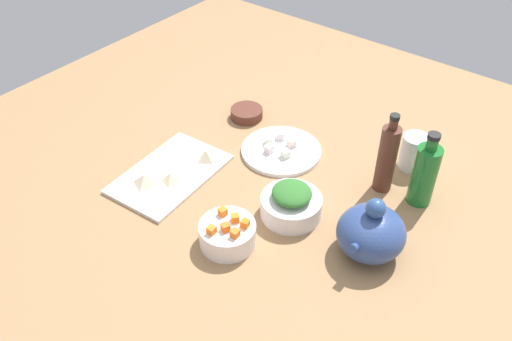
{
  "coord_description": "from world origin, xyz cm",
  "views": [
    {
      "loc": [
        86.37,
        67.2,
        98.89
      ],
      "look_at": [
        0.0,
        0.0,
        8.0
      ],
      "focal_mm": 37.94,
      "sensor_mm": 36.0,
      "label": 1
    }
  ],
  "objects_px": {
    "bowl_greens": "(291,206)",
    "teapot": "(371,232)",
    "cutting_board": "(170,174)",
    "drinking_glass_0": "(413,152)",
    "bowl_small_side": "(247,113)",
    "bottle_0": "(424,174)",
    "bowl_carrots": "(228,234)",
    "bottle_1": "(387,158)",
    "plate_tofu": "(281,151)"
  },
  "relations": [
    {
      "from": "bowl_carrots",
      "to": "cutting_board",
      "type": "bearing_deg",
      "value": -108.02
    },
    {
      "from": "bowl_greens",
      "to": "bottle_1",
      "type": "height_order",
      "value": "bottle_1"
    },
    {
      "from": "bowl_small_side",
      "to": "drinking_glass_0",
      "type": "xyz_separation_m",
      "value": [
        -0.09,
        0.51,
        0.04
      ]
    },
    {
      "from": "cutting_board",
      "to": "plate_tofu",
      "type": "bearing_deg",
      "value": 146.4
    },
    {
      "from": "cutting_board",
      "to": "bowl_small_side",
      "type": "height_order",
      "value": "bowl_small_side"
    },
    {
      "from": "bowl_small_side",
      "to": "bottle_0",
      "type": "bearing_deg",
      "value": 87.56
    },
    {
      "from": "bottle_1",
      "to": "bottle_0",
      "type": "bearing_deg",
      "value": 97.55
    },
    {
      "from": "teapot",
      "to": "drinking_glass_0",
      "type": "height_order",
      "value": "teapot"
    },
    {
      "from": "bowl_carrots",
      "to": "bottle_1",
      "type": "xyz_separation_m",
      "value": [
        -0.41,
        0.19,
        0.07
      ]
    },
    {
      "from": "bowl_small_side",
      "to": "bottle_1",
      "type": "relative_size",
      "value": 0.43
    },
    {
      "from": "cutting_board",
      "to": "bowl_greens",
      "type": "xyz_separation_m",
      "value": [
        -0.08,
        0.35,
        0.02
      ]
    },
    {
      "from": "bottle_1",
      "to": "plate_tofu",
      "type": "bearing_deg",
      "value": -82.22
    },
    {
      "from": "teapot",
      "to": "bowl_carrots",
      "type": "bearing_deg",
      "value": -56.56
    },
    {
      "from": "bowl_greens",
      "to": "bottle_1",
      "type": "distance_m",
      "value": 0.28
    },
    {
      "from": "plate_tofu",
      "to": "cutting_board",
      "type": "bearing_deg",
      "value": -33.6
    },
    {
      "from": "bowl_carrots",
      "to": "teapot",
      "type": "xyz_separation_m",
      "value": [
        -0.18,
        0.28,
        0.03
      ]
    },
    {
      "from": "cutting_board",
      "to": "drinking_glass_0",
      "type": "bearing_deg",
      "value": 131.28
    },
    {
      "from": "bowl_small_side",
      "to": "cutting_board",
      "type": "bearing_deg",
      "value": 1.77
    },
    {
      "from": "cutting_board",
      "to": "bottle_0",
      "type": "distance_m",
      "value": 0.67
    },
    {
      "from": "teapot",
      "to": "bottle_1",
      "type": "bearing_deg",
      "value": -159.89
    },
    {
      "from": "plate_tofu",
      "to": "bowl_carrots",
      "type": "xyz_separation_m",
      "value": [
        0.36,
        0.11,
        0.02
      ]
    },
    {
      "from": "cutting_board",
      "to": "teapot",
      "type": "xyz_separation_m",
      "value": [
        -0.09,
        0.56,
        0.06
      ]
    },
    {
      "from": "bottle_1",
      "to": "drinking_glass_0",
      "type": "height_order",
      "value": "bottle_1"
    },
    {
      "from": "bowl_carrots",
      "to": "bottle_1",
      "type": "distance_m",
      "value": 0.46
    },
    {
      "from": "bowl_greens",
      "to": "teapot",
      "type": "bearing_deg",
      "value": 92.87
    },
    {
      "from": "bottle_0",
      "to": "drinking_glass_0",
      "type": "relative_size",
      "value": 2.08
    },
    {
      "from": "bottle_0",
      "to": "drinking_glass_0",
      "type": "xyz_separation_m",
      "value": [
        -0.12,
        -0.08,
        -0.04
      ]
    },
    {
      "from": "bowl_greens",
      "to": "bottle_1",
      "type": "relative_size",
      "value": 0.66
    },
    {
      "from": "bowl_greens",
      "to": "drinking_glass_0",
      "type": "relative_size",
      "value": 1.51
    },
    {
      "from": "bowl_greens",
      "to": "bowl_small_side",
      "type": "relative_size",
      "value": 1.53
    },
    {
      "from": "teapot",
      "to": "bottle_0",
      "type": "distance_m",
      "value": 0.24
    },
    {
      "from": "bowl_greens",
      "to": "teapot",
      "type": "xyz_separation_m",
      "value": [
        -0.01,
        0.21,
        0.03
      ]
    },
    {
      "from": "bottle_0",
      "to": "drinking_glass_0",
      "type": "distance_m",
      "value": 0.14
    },
    {
      "from": "plate_tofu",
      "to": "teapot",
      "type": "height_order",
      "value": "teapot"
    },
    {
      "from": "plate_tofu",
      "to": "bowl_carrots",
      "type": "bearing_deg",
      "value": 16.29
    },
    {
      "from": "cutting_board",
      "to": "plate_tofu",
      "type": "distance_m",
      "value": 0.33
    },
    {
      "from": "cutting_board",
      "to": "drinking_glass_0",
      "type": "distance_m",
      "value": 0.67
    },
    {
      "from": "bowl_carrots",
      "to": "bottle_1",
      "type": "relative_size",
      "value": 0.59
    },
    {
      "from": "bottle_0",
      "to": "drinking_glass_0",
      "type": "height_order",
      "value": "bottle_0"
    },
    {
      "from": "teapot",
      "to": "plate_tofu",
      "type": "bearing_deg",
      "value": -115.44
    },
    {
      "from": "teapot",
      "to": "bottle_0",
      "type": "xyz_separation_m",
      "value": [
        -0.24,
        0.02,
        0.03
      ]
    },
    {
      "from": "bowl_small_side",
      "to": "teapot",
      "type": "height_order",
      "value": "teapot"
    },
    {
      "from": "bowl_small_side",
      "to": "drinking_glass_0",
      "type": "relative_size",
      "value": 0.99
    },
    {
      "from": "teapot",
      "to": "bottle_1",
      "type": "xyz_separation_m",
      "value": [
        -0.22,
        -0.08,
        0.04
      ]
    },
    {
      "from": "bowl_carrots",
      "to": "teapot",
      "type": "height_order",
      "value": "teapot"
    },
    {
      "from": "bowl_greens",
      "to": "teapot",
      "type": "relative_size",
      "value": 0.87
    },
    {
      "from": "cutting_board",
      "to": "bottle_0",
      "type": "xyz_separation_m",
      "value": [
        -0.33,
        0.58,
        0.08
      ]
    },
    {
      "from": "bowl_carrots",
      "to": "drinking_glass_0",
      "type": "relative_size",
      "value": 1.34
    },
    {
      "from": "bowl_small_side",
      "to": "bottle_0",
      "type": "relative_size",
      "value": 0.48
    },
    {
      "from": "bowl_greens",
      "to": "bowl_small_side",
      "type": "distance_m",
      "value": 0.45
    }
  ]
}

